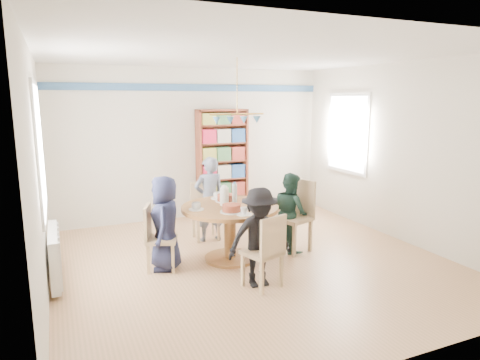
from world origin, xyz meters
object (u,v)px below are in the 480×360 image
chair_left (156,235)px  bookshelf (222,164)px  chair_near (267,249)px  person_left (165,223)px  chair_far (204,208)px  radiator (55,255)px  person_near (259,238)px  dining_table (230,220)px  person_far (209,199)px  chair_right (296,212)px  person_right (291,212)px

chair_left → bookshelf: bearing=50.6°
chair_near → person_left: 1.40m
chair_left → chair_far: chair_far is taller
radiator → person_near: (2.18, -1.00, 0.23)m
dining_table → person_far: size_ratio=1.00×
person_left → bookshelf: bookshelf is taller
chair_right → person_far: person_far is taller
chair_far → person_left: size_ratio=0.72×
chair_far → person_right: bearing=-47.0°
chair_far → dining_table: bearing=-89.3°
chair_right → person_near: size_ratio=0.87×
dining_table → person_near: size_ratio=1.11×
chair_far → chair_near: chair_far is taller
chair_near → person_left: bearing=130.9°
chair_near → bookshelf: (0.68, 3.15, 0.49)m
chair_far → bookshelf: (0.74, 1.12, 0.49)m
person_far → person_near: (-0.02, -1.77, -0.07)m
chair_left → person_near: (0.99, -0.95, 0.12)m
chair_right → chair_far: size_ratio=1.16×
dining_table → person_right: 0.94m
person_right → bookshelf: bearing=5.0°
chair_near → person_far: size_ratio=0.67×
chair_near → person_left: (-0.91, 1.05, 0.12)m
person_left → chair_left: bearing=-78.3°
chair_far → bookshelf: 1.42m
chair_left → chair_right: 2.02m
person_left → chair_right: bearing=106.3°
dining_table → chair_right: 1.03m
chair_left → person_near: 1.38m
radiator → person_far: person_far is taller
chair_left → bookshelf: (1.71, 2.09, 0.50)m
chair_right → chair_near: bearing=-134.7°
chair_left → person_left: 0.18m
chair_near → person_right: bearing=48.5°
dining_table → chair_far: size_ratio=1.48×
chair_near → person_left: size_ratio=0.72×
chair_far → chair_right: bearing=-45.0°
person_far → bookshelf: 1.48m
chair_right → person_far: size_ratio=0.78×
dining_table → person_near: (0.00, -0.89, 0.03)m
dining_table → chair_far: 1.03m
person_near → chair_left: bearing=140.5°
dining_table → person_left: (-0.87, 0.04, 0.05)m
radiator → person_near: person_near is taller
chair_near → radiator: bearing=153.4°
radiator → person_left: person_left is taller
radiator → person_left: (1.31, -0.06, 0.26)m
chair_left → chair_near: 1.48m
radiator → person_right: 3.13m
person_left → person_near: 1.28m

